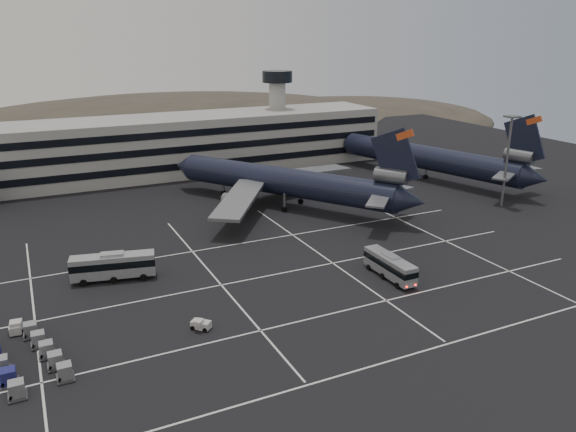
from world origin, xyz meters
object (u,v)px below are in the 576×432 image
(bus_near, at_px, (390,265))
(tug_a, at_px, (16,327))
(trijet_main, at_px, (286,182))
(uld_cluster, at_px, (24,357))
(bus_far, at_px, (113,265))

(bus_near, xyz_separation_m, tug_a, (-48.72, 6.31, -1.26))
(bus_near, distance_m, tug_a, 49.14)
(trijet_main, relative_size, tug_a, 20.11)
(trijet_main, relative_size, uld_cluster, 3.58)
(bus_near, height_order, tug_a, bus_near)
(bus_near, relative_size, bus_far, 0.85)
(bus_near, bearing_deg, trijet_main, 87.62)
(trijet_main, xyz_separation_m, bus_far, (-37.39, -21.14, -3.00))
(tug_a, bearing_deg, bus_near, -3.27)
(trijet_main, bearing_deg, tug_a, 178.96)
(trijet_main, bearing_deg, bus_near, -125.37)
(trijet_main, bearing_deg, bus_far, 176.54)
(bus_near, distance_m, bus_far, 39.41)
(uld_cluster, bearing_deg, bus_near, 1.74)
(tug_a, bearing_deg, uld_cluster, -80.58)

